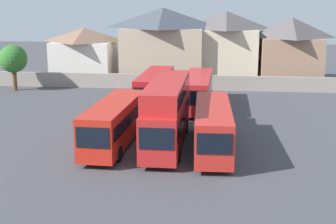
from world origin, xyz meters
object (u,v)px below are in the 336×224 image
Objects in this scene: bus_1 at (114,121)px; bus_3 at (213,125)px; house_terrace_centre at (163,44)px; tree_left_of_lot at (13,59)px; house_terrace_far_right at (291,50)px; house_terrace_left at (85,53)px; bus_5 at (198,89)px; bus_4 at (155,88)px; house_terrace_right at (226,46)px; bus_2 at (167,110)px.

bus_1 is 7.30m from bus_3.
house_terrace_centre is 19.34m from tree_left_of_lot.
house_terrace_centre is 2.03× the size of tree_left_of_lot.
house_terrace_centre is 16.74m from house_terrace_far_right.
house_terrace_left is (-11.22, 30.95, 1.65)m from bus_1.
bus_5 is 1.35× the size of house_terrace_left.
bus_5 is (4.33, 0.23, -0.11)m from bus_4.
house_terrace_centre reaches higher than house_terrace_far_right.
bus_3 is 36.17m from house_terrace_left.
house_terrace_left is (-18.53, 31.02, 1.68)m from bus_3.
tree_left_of_lot is at bearing -157.85° from house_terrace_right.
house_terrace_far_right reaches higher than house_terrace_left.
house_terrace_centre is at bearing -4.74° from house_terrace_left.
house_terrace_far_right is 1.55× the size of tree_left_of_lot.
house_terrace_left is (-15.10, 30.18, 0.81)m from bus_2.
bus_5 is at bearing 160.18° from bus_1.
bus_1 is at bearing -79.15° from bus_2.
bus_5 is at bearing -98.92° from house_terrace_right.
house_terrace_right is at bearing 22.15° from tree_left_of_lot.
bus_4 is 0.99× the size of house_terrace_centre.
bus_2 is at bearing -113.46° from house_terrace_far_right.
bus_3 is at bearing -76.08° from house_terrace_centre.
bus_2 is 13.13m from bus_5.
tree_left_of_lot is at bearing -120.35° from house_terrace_left.
bus_2 is 1.07× the size of house_terrace_centre.
house_terrace_centre reaches higher than bus_5.
bus_1 is at bearing -70.06° from house_terrace_left.
bus_3 is at bearing -59.15° from house_terrace_left.
house_terrace_right is 8.47m from house_terrace_far_right.
house_terrace_far_right is (11.12, 16.26, 2.47)m from bus_5.
house_terrace_left is (-16.68, 17.17, 1.66)m from bus_5.
house_terrace_centre is 8.41m from house_terrace_right.
bus_5 is 2.08× the size of tree_left_of_lot.
bus_2 is 33.75m from house_terrace_left.
tree_left_of_lot reaches higher than bus_2.
bus_5 is at bearing -174.89° from bus_3.
house_terrace_far_right reaches higher than bus_3.
bus_2 is at bearing 103.04° from bus_1.
house_terrace_left is 0.92× the size of house_terrace_right.
house_terrace_right is at bearing 167.06° from bus_1.
house_terrace_far_right reaches higher than bus_2.
house_terrace_left is 0.76× the size of house_terrace_centre.
tree_left_of_lot is at bearing -151.60° from house_terrace_centre.
house_terrace_left is at bearing -144.19° from bus_4.
bus_1 is 32.96m from house_terrace_left.
house_terrace_left is 1.00× the size of house_terrace_far_right.
bus_2 is at bearing -43.70° from tree_left_of_lot.
house_terrace_left is 1.55× the size of tree_left_of_lot.
house_terrace_left is at bearing 175.26° from house_terrace_centre.
house_terrace_far_right reaches higher than bus_1.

